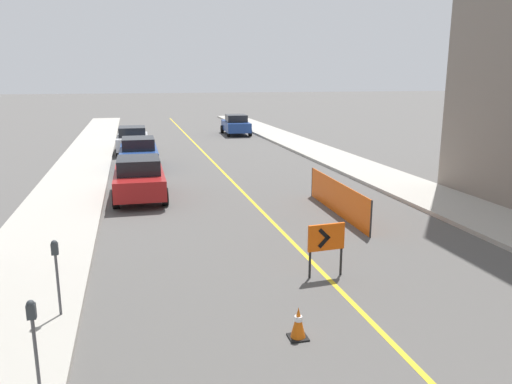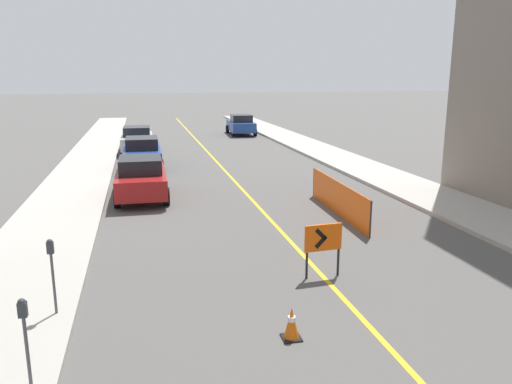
# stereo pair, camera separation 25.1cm
# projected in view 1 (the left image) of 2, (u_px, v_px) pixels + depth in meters

# --- Properties ---
(lane_stripe) EXTENTS (0.12, 63.79, 0.01)m
(lane_stripe) POSITION_uv_depth(u_px,v_px,m) (219.00, 168.00, 25.14)
(lane_stripe) COLOR gold
(lane_stripe) RESTS_ON ground_plane
(sidewalk_left) EXTENTS (2.79, 63.79, 0.14)m
(sidewalk_left) POSITION_uv_depth(u_px,v_px,m) (79.00, 173.00, 23.53)
(sidewalk_left) COLOR #ADA89E
(sidewalk_left) RESTS_ON ground_plane
(sidewalk_right) EXTENTS (2.79, 63.79, 0.14)m
(sidewalk_right) POSITION_uv_depth(u_px,v_px,m) (343.00, 162.00, 26.71)
(sidewalk_right) COLOR #ADA89E
(sidewalk_right) RESTS_ON ground_plane
(traffic_cone_fourth) EXTENTS (0.34, 0.34, 0.59)m
(traffic_cone_fourth) POSITION_uv_depth(u_px,v_px,m) (298.00, 323.00, 8.77)
(traffic_cone_fourth) COLOR black
(traffic_cone_fourth) RESTS_ON ground_plane
(arrow_barricade_primary) EXTENTS (0.90, 0.13, 1.27)m
(arrow_barricade_primary) POSITION_uv_depth(u_px,v_px,m) (326.00, 240.00, 11.36)
(arrow_barricade_primary) COLOR #EF560C
(arrow_barricade_primary) RESTS_ON ground_plane
(safety_mesh_fence) EXTENTS (0.22, 5.32, 1.11)m
(safety_mesh_fence) POSITION_uv_depth(u_px,v_px,m) (337.00, 198.00, 16.72)
(safety_mesh_fence) COLOR #EF560C
(safety_mesh_fence) RESTS_ON ground_plane
(parked_car_curb_near) EXTENTS (1.94, 4.32, 1.59)m
(parked_car_curb_near) POSITION_uv_depth(u_px,v_px,m) (139.00, 178.00, 18.77)
(parked_car_curb_near) COLOR maroon
(parked_car_curb_near) RESTS_ON ground_plane
(parked_car_curb_mid) EXTENTS (1.94, 4.32, 1.59)m
(parked_car_curb_mid) POSITION_uv_depth(u_px,v_px,m) (139.00, 153.00, 24.79)
(parked_car_curb_mid) COLOR navy
(parked_car_curb_mid) RESTS_ON ground_plane
(parked_car_curb_far) EXTENTS (1.94, 4.33, 1.59)m
(parked_car_curb_far) POSITION_uv_depth(u_px,v_px,m) (133.00, 140.00, 30.10)
(parked_car_curb_far) COLOR #B7B7BC
(parked_car_curb_far) RESTS_ON ground_plane
(parked_car_opposite_side) EXTENTS (2.02, 4.39, 1.59)m
(parked_car_opposite_side) POSITION_uv_depth(u_px,v_px,m) (236.00, 125.00, 39.46)
(parked_car_opposite_side) COLOR navy
(parked_car_opposite_side) RESTS_ON ground_plane
(parking_meter_near_curb) EXTENTS (0.12, 0.11, 1.38)m
(parking_meter_near_curb) POSITION_uv_depth(u_px,v_px,m) (33.00, 327.00, 6.95)
(parking_meter_near_curb) COLOR #4C4C51
(parking_meter_near_curb) RESTS_ON sidewalk_left
(parking_meter_far_curb) EXTENTS (0.12, 0.11, 1.47)m
(parking_meter_far_curb) POSITION_uv_depth(u_px,v_px,m) (56.00, 263.00, 9.18)
(parking_meter_far_curb) COLOR #4C4C51
(parking_meter_far_curb) RESTS_ON sidewalk_left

